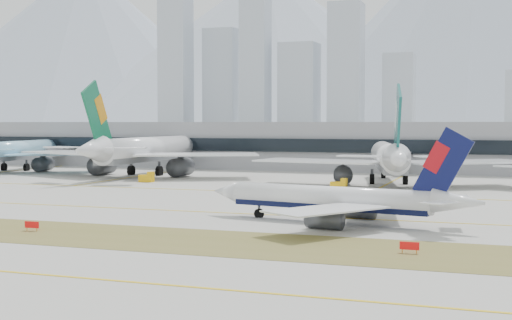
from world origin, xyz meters
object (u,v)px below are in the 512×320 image
at_px(widebody_cathay, 389,159).
at_px(terminal, 327,145).
at_px(widebody_eva, 143,151).
at_px(widebody_korean, 13,152).
at_px(taxiing_airliner, 338,200).

relative_size(widebody_cathay, terminal, 0.23).
bearing_deg(widebody_eva, widebody_korean, 83.51).
distance_m(widebody_eva, terminal, 64.67).
height_order(widebody_korean, widebody_cathay, widebody_cathay).
xyz_separation_m(widebody_cathay, terminal, (-28.95, 57.09, 1.36)).
bearing_deg(taxiing_airliner, terminal, -64.77).
xyz_separation_m(taxiing_airliner, widebody_korean, (-119.02, 79.22, 2.30)).
bearing_deg(terminal, taxiing_airliner, -75.74).
distance_m(widebody_korean, widebody_cathay, 116.49).
xyz_separation_m(widebody_korean, widebody_eva, (46.65, -3.94, 0.99)).
relative_size(widebody_korean, terminal, 0.21).
bearing_deg(taxiing_airliner, widebody_eva, -35.16).
distance_m(taxiing_airliner, widebody_cathay, 68.80).
bearing_deg(widebody_korean, widebody_cathay, -105.16).
distance_m(widebody_korean, widebody_eva, 46.83).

